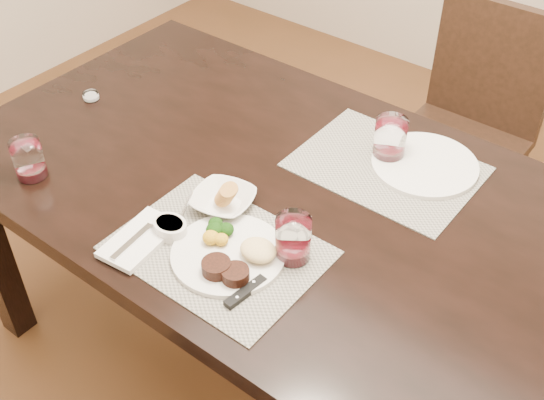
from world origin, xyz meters
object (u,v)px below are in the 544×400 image
Objects in this scene: dinner_plate at (232,254)px; steak_knife at (255,284)px; cracker_bowl at (223,200)px; wine_glass_near at (293,240)px; chair_far at (470,120)px; far_plate at (425,164)px.

steak_knife is (0.09, -0.03, -0.01)m from dinner_plate.
wine_glass_near reaches higher than cracker_bowl.
cracker_bowl is (-0.18, -1.09, 0.27)m from chair_far.
chair_far reaches higher than far_plate.
chair_far is 1.27m from steak_knife.
far_plate is (0.18, 0.57, -0.01)m from dinner_plate.
chair_far reaches higher than steak_knife.
steak_knife is at bearing -34.84° from cracker_bowl.
steak_knife reaches higher than far_plate.
chair_far is at bearing 98.30° from steak_knife.
dinner_plate is at bearing -43.28° from cracker_bowl.
steak_knife is at bearing -95.36° from wine_glass_near.
dinner_plate reaches higher than far_plate.
dinner_plate is 0.59m from far_plate.
dinner_plate is 0.14m from wine_glass_near.
far_plate is at bearing -78.89° from chair_far.
wine_glass_near is (0.23, -0.03, 0.03)m from cracker_bowl.
dinner_plate is 0.10m from steak_knife.
cracker_bowl is 0.64× the size of far_plate.
dinner_plate is 1.46× the size of cracker_bowl.
cracker_bowl is at bearing -99.53° from chair_far.
steak_knife is 0.93× the size of far_plate.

